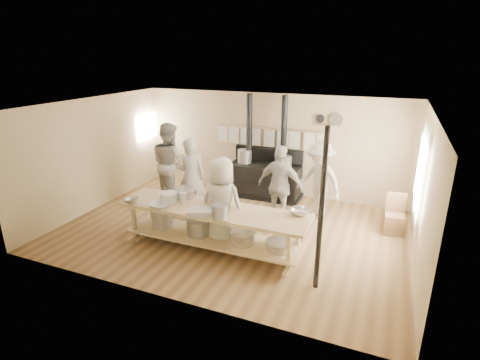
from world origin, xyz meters
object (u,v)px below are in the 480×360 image
Objects in this scene: prep_table at (212,224)px; chair at (394,222)px; cook_left at (170,163)px; cook_center at (222,204)px; stove at (265,177)px; cook_by_window at (319,180)px; cook_far_left at (191,178)px; cook_right at (280,186)px; roasting_pan at (200,212)px.

prep_table is 3.78m from chair.
cook_left is 1.13× the size of cook_center.
stove is 1.30× the size of cook_left.
cook_center is 1.01× the size of cook_by_window.
cook_far_left is 1.03× the size of cook_center.
cook_left is 1.14× the size of cook_by_window.
cook_left is at bearing -34.32° from cook_center.
cook_center is at bearing -152.48° from chair.
cook_right is 2.10m from roasting_pan.
chair is at bearing -148.68° from cook_left.
cook_center is at bearing 171.30° from cook_left.
stove is 3.31m from chair.
prep_table is 0.43m from cook_center.
chair is (4.28, 0.83, -0.67)m from cook_far_left.
cook_right reaches higher than roasting_pan.
roasting_pan reaches higher than prep_table.
cook_right is (0.84, -1.46, 0.36)m from stove.
roasting_pan is at bearing 72.38° from cook_right.
cook_far_left is 1.04× the size of cook_right.
cook_center is 3.63m from chair.
prep_table is 0.51m from roasting_pan.
cook_right is 2.11× the size of chair.
stove reaches higher than cook_right.
prep_table is 8.18× the size of roasting_pan.
cook_left is 2.40× the size of chair.
roasting_pan is at bearing -95.80° from cook_by_window.
stove reaches higher than cook_by_window.
cook_right is at bearing -172.00° from chair.
cook_center is 1.01× the size of cook_right.
cook_by_window is at bearing -121.78° from cook_center.
cook_by_window is 2.11× the size of chair.
prep_table is at bearing 77.96° from roasting_pan.
chair is (3.04, 1.87, -0.64)m from cook_center.
cook_far_left is at bearing 17.90° from cook_right.
cook_center reaches higher than prep_table.
stove is at bearing 158.96° from chair.
stove is 1.74m from cook_by_window.
cook_by_window reaches higher than chair.
prep_table is 1.80× the size of cook_left.
roasting_pan is (1.93, -2.10, -0.10)m from cook_left.
cook_left is 2.85m from roasting_pan.
cook_far_left is at bearing 176.42° from cook_left.
roasting_pan reaches higher than chair.
chair is at bearing -159.66° from cook_right.
cook_right is (2.85, -0.21, -0.12)m from cook_left.
cook_right is at bearing 166.76° from cook_far_left.
cook_center is at bearing -98.34° from cook_by_window.
chair is at bearing 19.10° from cook_by_window.
cook_left is at bearing 4.05° from cook_right.
cook_center is 1.56m from cook_right.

